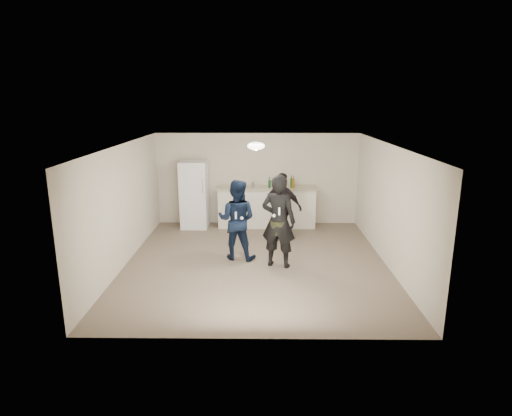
{
  "coord_description": "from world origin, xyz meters",
  "views": [
    {
      "loc": [
        0.1,
        -8.57,
        3.41
      ],
      "look_at": [
        0.0,
        0.2,
        1.15
      ],
      "focal_mm": 30.0,
      "sensor_mm": 36.0,
      "label": 1
    }
  ],
  "objects_px": {
    "man": "(237,220)",
    "spectator": "(282,207)",
    "counter": "(267,208)",
    "woman": "(278,221)",
    "fridge": "(194,195)",
    "shaker": "(253,185)"
  },
  "relations": [
    {
      "from": "man",
      "to": "fridge",
      "type": "bearing_deg",
      "value": -48.8
    },
    {
      "from": "counter",
      "to": "woman",
      "type": "height_order",
      "value": "woman"
    },
    {
      "from": "man",
      "to": "counter",
      "type": "bearing_deg",
      "value": -92.95
    },
    {
      "from": "woman",
      "to": "spectator",
      "type": "height_order",
      "value": "woman"
    },
    {
      "from": "shaker",
      "to": "woman",
      "type": "bearing_deg",
      "value": -78.21
    },
    {
      "from": "shaker",
      "to": "counter",
      "type": "bearing_deg",
      "value": 11.97
    },
    {
      "from": "counter",
      "to": "spectator",
      "type": "height_order",
      "value": "spectator"
    },
    {
      "from": "woman",
      "to": "spectator",
      "type": "bearing_deg",
      "value": -78.19
    },
    {
      "from": "man",
      "to": "spectator",
      "type": "bearing_deg",
      "value": -117.77
    },
    {
      "from": "woman",
      "to": "shaker",
      "type": "bearing_deg",
      "value": -61.06
    },
    {
      "from": "counter",
      "to": "woman",
      "type": "relative_size",
      "value": 1.34
    },
    {
      "from": "fridge",
      "to": "counter",
      "type": "bearing_deg",
      "value": 2.06
    },
    {
      "from": "woman",
      "to": "spectator",
      "type": "relative_size",
      "value": 1.15
    },
    {
      "from": "man",
      "to": "shaker",
      "type": "bearing_deg",
      "value": -84.65
    },
    {
      "from": "spectator",
      "to": "woman",
      "type": "bearing_deg",
      "value": 107.8
    },
    {
      "from": "counter",
      "to": "man",
      "type": "distance_m",
      "value": 2.53
    },
    {
      "from": "fridge",
      "to": "man",
      "type": "relative_size",
      "value": 1.03
    },
    {
      "from": "man",
      "to": "spectator",
      "type": "distance_m",
      "value": 1.59
    },
    {
      "from": "fridge",
      "to": "woman",
      "type": "xyz_separation_m",
      "value": [
        2.15,
        -2.78,
        0.07
      ]
    },
    {
      "from": "counter",
      "to": "spectator",
      "type": "distance_m",
      "value": 1.29
    },
    {
      "from": "fridge",
      "to": "woman",
      "type": "distance_m",
      "value": 3.52
    },
    {
      "from": "fridge",
      "to": "shaker",
      "type": "distance_m",
      "value": 1.6
    }
  ]
}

